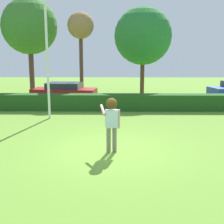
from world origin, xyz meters
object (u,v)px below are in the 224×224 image
(frisbee, at_px, (113,103))
(bare_elm_tree, at_px, (81,27))
(parked_car_red, at_px, (64,91))
(person, at_px, (111,117))
(lamppost, at_px, (47,46))
(maple_tree, at_px, (29,27))
(birch_tree, at_px, (143,36))

(frisbee, bearing_deg, bare_elm_tree, 101.55)
(frisbee, height_order, parked_car_red, frisbee)
(person, height_order, lamppost, lamppost)
(frisbee, xyz_separation_m, maple_tree, (-6.27, 12.79, 3.52))
(parked_car_red, bearing_deg, bare_elm_tree, 61.78)
(person, xyz_separation_m, frisbee, (0.04, 0.61, 0.37))
(bare_elm_tree, distance_m, birch_tree, 4.55)
(person, bearing_deg, frisbee, 86.08)
(lamppost, bearing_deg, bare_elm_tree, 83.61)
(person, xyz_separation_m, birch_tree, (2.07, 13.25, 3.20))
(bare_elm_tree, height_order, birch_tree, birch_tree)
(lamppost, xyz_separation_m, parked_car_red, (-0.16, 5.39, -2.81))
(lamppost, height_order, birch_tree, birch_tree)
(maple_tree, bearing_deg, person, -65.07)
(person, distance_m, parked_car_red, 11.09)
(lamppost, bearing_deg, parked_car_red, 91.70)
(lamppost, distance_m, birch_tree, 9.66)
(parked_car_red, xyz_separation_m, birch_tree, (5.40, 2.68, 3.68))
(person, height_order, birch_tree, birch_tree)
(person, bearing_deg, parked_car_red, 107.47)
(birch_tree, bearing_deg, lamppost, -122.99)
(person, xyz_separation_m, parked_car_red, (-3.33, 10.57, -0.48))
(birch_tree, bearing_deg, maple_tree, 178.90)
(lamppost, bearing_deg, person, -58.56)
(parked_car_red, height_order, maple_tree, maple_tree)
(person, height_order, frisbee, person)
(frisbee, distance_m, maple_tree, 14.68)
(person, distance_m, birch_tree, 13.79)
(frisbee, height_order, bare_elm_tree, bare_elm_tree)
(lamppost, distance_m, parked_car_red, 6.08)
(frisbee, xyz_separation_m, lamppost, (-3.21, 4.56, 1.96))
(lamppost, height_order, maple_tree, maple_tree)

